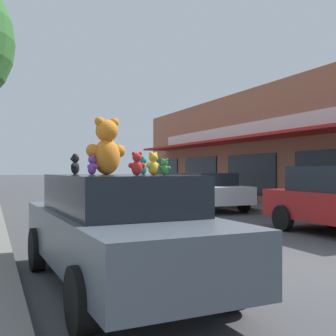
{
  "coord_description": "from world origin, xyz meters",
  "views": [
    {
      "loc": [
        -4.83,
        -5.54,
        1.64
      ],
      "look_at": [
        -1.85,
        1.52,
        1.67
      ],
      "focal_mm": 45.0,
      "sensor_mm": 36.0,
      "label": 1
    }
  ],
  "objects_px": {
    "teddy_bear_purple": "(92,165)",
    "teddy_bear_pink": "(105,166)",
    "teddy_bear_green": "(165,167)",
    "teddy_bear_teal": "(143,166)",
    "teddy_bear_red": "(137,164)",
    "parked_car_far_right": "(206,190)",
    "plush_art_car": "(117,227)",
    "teddy_bear_giant": "(107,147)",
    "teddy_bear_black": "(75,164)",
    "teddy_bear_yellow": "(153,164)"
  },
  "relations": [
    {
      "from": "teddy_bear_purple",
      "to": "teddy_bear_pink",
      "type": "distance_m",
      "value": 0.67
    },
    {
      "from": "teddy_bear_purple",
      "to": "teddy_bear_green",
      "type": "bearing_deg",
      "value": -156.77
    },
    {
      "from": "teddy_bear_teal",
      "to": "teddy_bear_pink",
      "type": "bearing_deg",
      "value": -84.05
    },
    {
      "from": "teddy_bear_red",
      "to": "teddy_bear_teal",
      "type": "xyz_separation_m",
      "value": [
        0.48,
        1.12,
        -0.01
      ]
    },
    {
      "from": "parked_car_far_right",
      "to": "plush_art_car",
      "type": "bearing_deg",
      "value": -124.17
    },
    {
      "from": "teddy_bear_red",
      "to": "plush_art_car",
      "type": "bearing_deg",
      "value": -72.37
    },
    {
      "from": "teddy_bear_giant",
      "to": "teddy_bear_teal",
      "type": "relative_size",
      "value": 2.94
    },
    {
      "from": "teddy_bear_black",
      "to": "teddy_bear_pink",
      "type": "xyz_separation_m",
      "value": [
        0.44,
        -0.16,
        -0.02
      ]
    },
    {
      "from": "teddy_bear_black",
      "to": "teddy_bear_yellow",
      "type": "relative_size",
      "value": 1.05
    },
    {
      "from": "teddy_bear_teal",
      "to": "parked_car_far_right",
      "type": "height_order",
      "value": "teddy_bear_teal"
    },
    {
      "from": "teddy_bear_red",
      "to": "teddy_bear_purple",
      "type": "bearing_deg",
      "value": -57.54
    },
    {
      "from": "plush_art_car",
      "to": "teddy_bear_purple",
      "type": "distance_m",
      "value": 0.96
    },
    {
      "from": "teddy_bear_red",
      "to": "teddy_bear_green",
      "type": "height_order",
      "value": "teddy_bear_red"
    },
    {
      "from": "teddy_bear_yellow",
      "to": "teddy_bear_teal",
      "type": "height_order",
      "value": "teddy_bear_yellow"
    },
    {
      "from": "teddy_bear_purple",
      "to": "teddy_bear_teal",
      "type": "relative_size",
      "value": 0.98
    },
    {
      "from": "teddy_bear_green",
      "to": "teddy_bear_black",
      "type": "bearing_deg",
      "value": -11.74
    },
    {
      "from": "teddy_bear_giant",
      "to": "teddy_bear_red",
      "type": "xyz_separation_m",
      "value": [
        0.15,
        -0.96,
        -0.26
      ]
    },
    {
      "from": "teddy_bear_red",
      "to": "parked_car_far_right",
      "type": "height_order",
      "value": "teddy_bear_red"
    },
    {
      "from": "teddy_bear_pink",
      "to": "parked_car_far_right",
      "type": "bearing_deg",
      "value": -178.33
    },
    {
      "from": "plush_art_car",
      "to": "teddy_bear_pink",
      "type": "bearing_deg",
      "value": 84.74
    },
    {
      "from": "teddy_bear_yellow",
      "to": "teddy_bear_pink",
      "type": "relative_size",
      "value": 1.1
    },
    {
      "from": "teddy_bear_black",
      "to": "teddy_bear_green",
      "type": "relative_size",
      "value": 1.45
    },
    {
      "from": "plush_art_car",
      "to": "teddy_bear_giant",
      "type": "bearing_deg",
      "value": 96.34
    },
    {
      "from": "teddy_bear_pink",
      "to": "teddy_bear_yellow",
      "type": "bearing_deg",
      "value": 53.2
    },
    {
      "from": "teddy_bear_giant",
      "to": "teddy_bear_green",
      "type": "height_order",
      "value": "teddy_bear_giant"
    },
    {
      "from": "teddy_bear_pink",
      "to": "teddy_bear_teal",
      "type": "bearing_deg",
      "value": 95.47
    },
    {
      "from": "plush_art_car",
      "to": "parked_car_far_right",
      "type": "bearing_deg",
      "value": 53.38
    },
    {
      "from": "teddy_bear_teal",
      "to": "parked_car_far_right",
      "type": "xyz_separation_m",
      "value": [
        5.85,
        8.92,
        -0.9
      ]
    },
    {
      "from": "teddy_bear_pink",
      "to": "parked_car_far_right",
      "type": "xyz_separation_m",
      "value": [
        6.37,
        8.59,
        -0.9
      ]
    },
    {
      "from": "teddy_bear_yellow",
      "to": "plush_art_car",
      "type": "bearing_deg",
      "value": -71.53
    },
    {
      "from": "teddy_bear_pink",
      "to": "parked_car_far_right",
      "type": "relative_size",
      "value": 0.06
    },
    {
      "from": "teddy_bear_teal",
      "to": "parked_car_far_right",
      "type": "bearing_deg",
      "value": -174.49
    },
    {
      "from": "teddy_bear_yellow",
      "to": "teddy_bear_green",
      "type": "xyz_separation_m",
      "value": [
        0.16,
        -0.02,
        -0.04
      ]
    },
    {
      "from": "teddy_bear_purple",
      "to": "teddy_bear_yellow",
      "type": "height_order",
      "value": "teddy_bear_yellow"
    },
    {
      "from": "teddy_bear_giant",
      "to": "teddy_bear_red",
      "type": "height_order",
      "value": "teddy_bear_giant"
    },
    {
      "from": "parked_car_far_right",
      "to": "teddy_bear_green",
      "type": "bearing_deg",
      "value": -120.73
    },
    {
      "from": "teddy_bear_green",
      "to": "plush_art_car",
      "type": "bearing_deg",
      "value": 7.03
    },
    {
      "from": "teddy_bear_teal",
      "to": "teddy_bear_green",
      "type": "relative_size",
      "value": 1.27
    },
    {
      "from": "plush_art_car",
      "to": "parked_car_far_right",
      "type": "height_order",
      "value": "plush_art_car"
    },
    {
      "from": "teddy_bear_teal",
      "to": "teddy_bear_green",
      "type": "bearing_deg",
      "value": 37.15
    },
    {
      "from": "teddy_bear_yellow",
      "to": "teddy_bear_teal",
      "type": "bearing_deg",
      "value": -125.97
    },
    {
      "from": "teddy_bear_giant",
      "to": "parked_car_far_right",
      "type": "bearing_deg",
      "value": -134.75
    },
    {
      "from": "teddy_bear_green",
      "to": "teddy_bear_red",
      "type": "bearing_deg",
      "value": 65.29
    },
    {
      "from": "plush_art_car",
      "to": "teddy_bear_giant",
      "type": "relative_size",
      "value": 5.72
    },
    {
      "from": "teddy_bear_red",
      "to": "parked_car_far_right",
      "type": "distance_m",
      "value": 11.9
    },
    {
      "from": "teddy_bear_giant",
      "to": "teddy_bear_pink",
      "type": "height_order",
      "value": "teddy_bear_giant"
    },
    {
      "from": "teddy_bear_teal",
      "to": "teddy_bear_giant",
      "type": "bearing_deg",
      "value": -37.17
    },
    {
      "from": "plush_art_car",
      "to": "teddy_bear_yellow",
      "type": "height_order",
      "value": "teddy_bear_yellow"
    },
    {
      "from": "teddy_bear_yellow",
      "to": "parked_car_far_right",
      "type": "bearing_deg",
      "value": -146.08
    },
    {
      "from": "teddy_bear_black",
      "to": "teddy_bear_red",
      "type": "bearing_deg",
      "value": 40.0
    }
  ]
}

